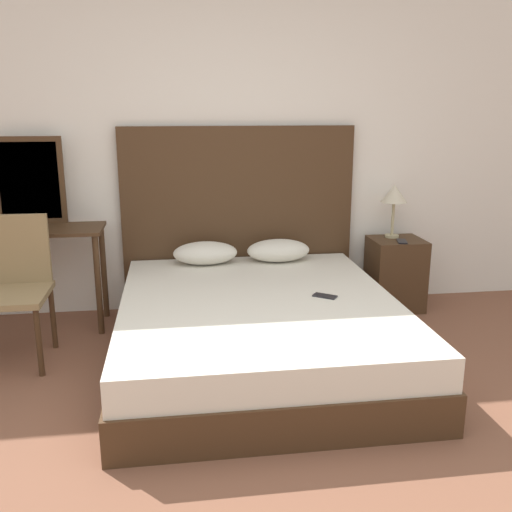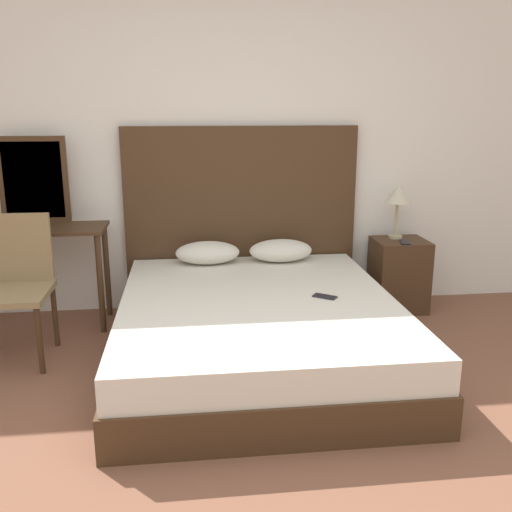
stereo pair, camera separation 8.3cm
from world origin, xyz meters
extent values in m
plane|color=brown|center=(0.00, 0.00, 0.00)|extent=(16.00, 16.00, 0.00)
cube|color=white|center=(0.00, 2.51, 1.35)|extent=(10.00, 0.06, 2.70)
cube|color=#422B19|center=(0.08, 1.35, 0.12)|extent=(1.77, 2.11, 0.24)
cube|color=silver|center=(0.08, 1.35, 0.34)|extent=(1.73, 2.07, 0.19)
cube|color=#422B19|center=(0.08, 2.43, 0.74)|extent=(1.86, 0.05, 1.47)
ellipsoid|color=silver|center=(-0.21, 2.22, 0.52)|extent=(0.49, 0.29, 0.17)
ellipsoid|color=silver|center=(0.36, 2.22, 0.52)|extent=(0.49, 0.29, 0.17)
cube|color=#232328|center=(0.50, 1.32, 0.44)|extent=(0.16, 0.15, 0.01)
cube|color=#422B19|center=(1.33, 2.20, 0.29)|extent=(0.41, 0.38, 0.58)
cylinder|color=tan|center=(1.31, 2.28, 0.59)|extent=(0.11, 0.11, 0.02)
cylinder|color=tan|center=(1.31, 2.28, 0.74)|extent=(0.02, 0.02, 0.27)
cone|color=beige|center=(1.31, 2.28, 0.94)|extent=(0.21, 0.21, 0.14)
cube|color=black|center=(1.33, 2.10, 0.59)|extent=(0.11, 0.16, 0.01)
cube|color=#422B19|center=(-1.49, 2.16, 0.75)|extent=(1.06, 0.44, 0.02)
cylinder|color=#422B19|center=(-1.00, 1.98, 0.37)|extent=(0.04, 0.04, 0.74)
cylinder|color=#422B19|center=(-1.00, 2.33, 0.37)|extent=(0.04, 0.04, 0.74)
cube|color=#422B19|center=(-1.49, 2.35, 1.08)|extent=(0.50, 0.03, 0.64)
cube|color=#B2BCC6|center=(-1.49, 2.34, 1.08)|extent=(0.43, 0.01, 0.57)
cube|color=olive|center=(-1.49, 1.54, 0.46)|extent=(0.47, 0.49, 0.04)
cube|color=olive|center=(-1.49, 1.77, 0.71)|extent=(0.45, 0.04, 0.46)
cylinder|color=#422B19|center=(-1.28, 1.33, 0.22)|extent=(0.04, 0.04, 0.44)
cylinder|color=#422B19|center=(-1.28, 1.76, 0.22)|extent=(0.04, 0.04, 0.44)
camera|label=1|loc=(-0.43, -2.06, 1.62)|focal=40.00mm
camera|label=2|loc=(-0.35, -2.07, 1.62)|focal=40.00mm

